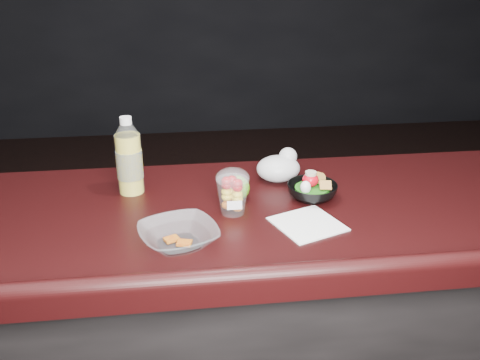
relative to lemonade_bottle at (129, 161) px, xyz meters
name	(u,v)px	position (x,y,z in m)	size (l,w,h in m)	color
counter	(225,354)	(0.26, -0.16, -0.61)	(4.06, 0.71, 1.02)	black
lemonade_bottle	(129,161)	(0.00, 0.00, 0.00)	(0.08, 0.08, 0.23)	gold
fruit_cup	(233,191)	(0.28, -0.17, -0.03)	(0.09, 0.09, 0.13)	white
green_apple	(236,188)	(0.30, -0.09, -0.06)	(0.08, 0.08, 0.08)	#298B10
plastic_bag	(280,167)	(0.45, 0.03, -0.05)	(0.14, 0.11, 0.10)	silver
snack_bowl	(312,190)	(0.52, -0.11, -0.07)	(0.15, 0.15, 0.08)	black
takeout_bowl	(179,236)	(0.13, -0.32, -0.07)	(0.24, 0.24, 0.05)	silver
paper_napkin	(307,224)	(0.47, -0.26, -0.10)	(0.16, 0.16, 0.00)	white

